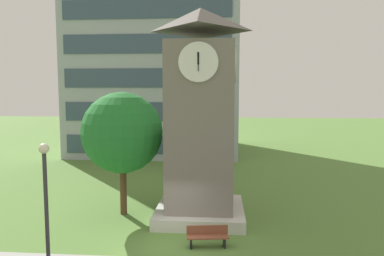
{
  "coord_description": "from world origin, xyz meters",
  "views": [
    {
      "loc": [
        2.07,
        -14.74,
        6.62
      ],
      "look_at": [
        0.51,
        4.6,
        4.68
      ],
      "focal_mm": 33.23,
      "sensor_mm": 36.0,
      "label": 1
    }
  ],
  "objects": [
    {
      "name": "street_lamp",
      "position": [
        -4.0,
        -3.09,
        3.1
      ],
      "size": [
        0.36,
        0.36,
        4.88
      ],
      "color": "#333338",
      "rests_on": "ground"
    },
    {
      "name": "clock_tower",
      "position": [
        1.03,
        3.59,
        4.88
      ],
      "size": [
        4.56,
        4.56,
        10.87
      ],
      "color": "slate",
      "rests_on": "ground"
    },
    {
      "name": "ground_plane",
      "position": [
        0.0,
        0.0,
        0.0
      ],
      "size": [
        160.0,
        160.0,
        0.0
      ],
      "primitive_type": "plane",
      "color": "#567F38"
    },
    {
      "name": "tree_by_building",
      "position": [
        -3.17,
        3.78,
        4.47
      ],
      "size": [
        4.35,
        4.35,
        6.65
      ],
      "color": "#513823",
      "rests_on": "ground"
    },
    {
      "name": "office_building",
      "position": [
        -4.94,
        25.58,
        9.6
      ],
      "size": [
        17.45,
        13.73,
        19.2
      ],
      "color": "#9EA8B2",
      "rests_on": "ground"
    },
    {
      "name": "park_bench",
      "position": [
        1.56,
        0.01,
        0.46
      ],
      "size": [
        1.85,
        0.71,
        0.88
      ],
      "color": "brown",
      "rests_on": "ground"
    }
  ]
}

